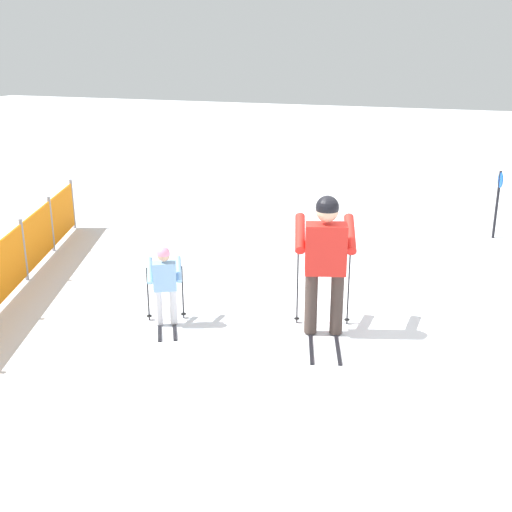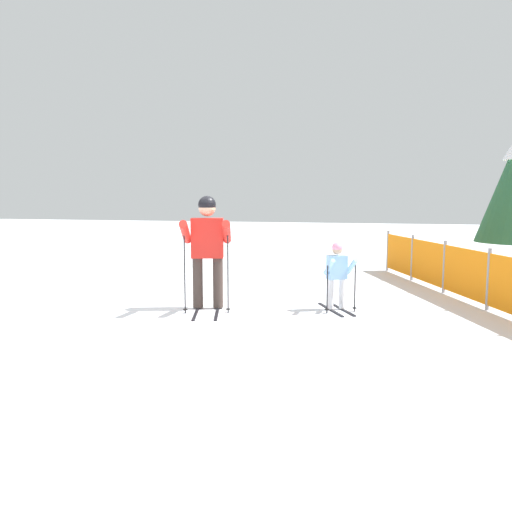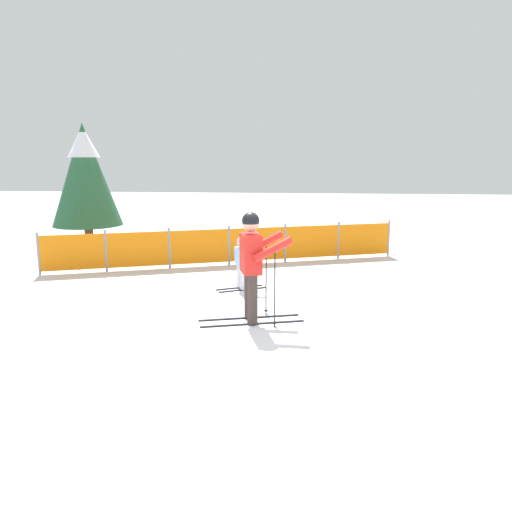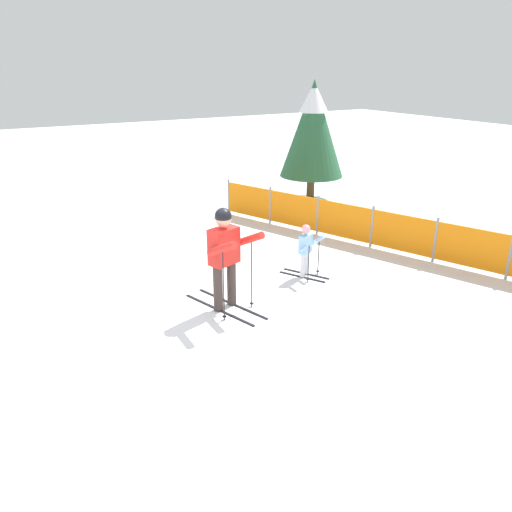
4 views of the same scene
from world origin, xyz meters
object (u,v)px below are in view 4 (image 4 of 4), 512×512
(skier_child, at_px, (306,247))
(safety_fence, at_px, (372,227))
(skier_adult, at_px, (225,250))
(conifer_far, at_px, (313,127))

(skier_child, height_order, safety_fence, skier_child)
(skier_adult, relative_size, skier_child, 1.67)
(skier_child, bearing_deg, skier_adult, -105.63)
(skier_adult, bearing_deg, skier_child, 85.95)
(skier_child, distance_m, safety_fence, 2.40)
(skier_adult, xyz_separation_m, safety_fence, (-1.06, 4.31, -0.59))
(safety_fence, relative_size, conifer_far, 2.33)
(skier_adult, height_order, conifer_far, conifer_far)
(safety_fence, distance_m, conifer_far, 4.78)
(skier_child, bearing_deg, safety_fence, 76.91)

